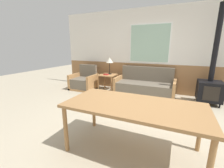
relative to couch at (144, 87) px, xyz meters
name	(u,v)px	position (x,y,z in m)	size (l,w,h in m)	color
ground_plane	(141,130)	(0.42, -2.18, -0.25)	(16.00, 16.00, 0.00)	#B2A58C
wall_back	(162,51)	(0.40, 0.45, 1.11)	(7.20, 0.09, 2.70)	#996B42
couch	(144,87)	(0.00, 0.00, 0.00)	(1.85, 0.77, 0.86)	#B27F4C
armchair	(84,82)	(-2.13, -0.25, 0.00)	(0.86, 0.74, 0.86)	#B27F4C
side_table	(108,77)	(-1.29, -0.01, 0.22)	(0.56, 0.56, 0.56)	#B27F4C
table_lamp	(110,61)	(-1.26, 0.08, 0.77)	(0.26, 0.26, 0.57)	black
book_stack	(106,74)	(-1.31, -0.11, 0.32)	(0.16, 0.15, 0.03)	#B22823
dining_table	(134,109)	(0.43, -2.76, 0.42)	(1.89, 0.90, 0.73)	#9E7042
wood_stove	(210,84)	(1.75, -0.10, 0.29)	(0.58, 0.57, 2.52)	black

